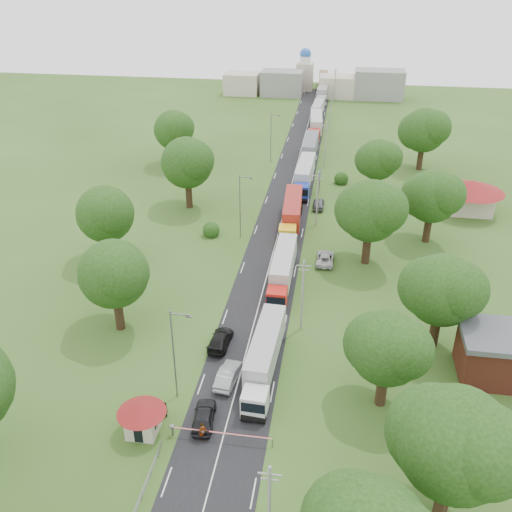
% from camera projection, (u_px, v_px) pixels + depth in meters
% --- Properties ---
extents(ground, '(260.00, 260.00, 0.00)m').
position_uv_depth(ground, '(262.00, 293.00, 72.23)').
color(ground, '#314D19').
rests_on(ground, ground).
extents(road, '(8.00, 200.00, 0.04)m').
position_uv_depth(road, '(280.00, 226.00, 89.61)').
color(road, black).
rests_on(road, ground).
extents(boom_barrier, '(9.22, 0.35, 1.18)m').
position_uv_depth(boom_barrier, '(207.00, 432.00, 50.26)').
color(boom_barrier, slate).
rests_on(boom_barrier, ground).
extents(guard_booth, '(4.40, 4.40, 3.45)m').
position_uv_depth(guard_booth, '(142.00, 414.00, 50.44)').
color(guard_booth, '#BFB29E').
rests_on(guard_booth, ground).
extents(info_sign, '(0.12, 3.10, 4.10)m').
position_uv_depth(info_sign, '(320.00, 176.00, 100.52)').
color(info_sign, slate).
rests_on(info_sign, ground).
extents(pole_0, '(1.60, 0.24, 9.00)m').
position_uv_depth(pole_0, '(269.00, 511.00, 38.85)').
color(pole_0, gray).
rests_on(pole_0, ground).
extents(pole_1, '(1.60, 0.24, 9.00)m').
position_uv_depth(pole_1, '(303.00, 294.00, 63.18)').
color(pole_1, gray).
rests_on(pole_1, ground).
extents(pole_2, '(1.60, 0.24, 9.00)m').
position_uv_depth(pole_2, '(317.00, 198.00, 87.52)').
color(pole_2, gray).
rests_on(pole_2, ground).
extents(pole_3, '(1.60, 0.24, 9.00)m').
position_uv_depth(pole_3, '(326.00, 144.00, 111.85)').
color(pole_3, gray).
rests_on(pole_3, ground).
extents(pole_4, '(1.60, 0.24, 9.00)m').
position_uv_depth(pole_4, '(331.00, 109.00, 136.18)').
color(pole_4, gray).
rests_on(pole_4, ground).
extents(pole_5, '(1.60, 0.24, 9.00)m').
position_uv_depth(pole_5, '(335.00, 84.00, 160.52)').
color(pole_5, gray).
rests_on(pole_5, ground).
extents(lamp_0, '(2.03, 0.22, 10.00)m').
position_uv_depth(lamp_0, '(175.00, 351.00, 52.92)').
color(lamp_0, slate).
rests_on(lamp_0, ground).
extents(lamp_1, '(2.03, 0.22, 10.00)m').
position_uv_depth(lamp_1, '(241.00, 204.00, 83.34)').
color(lamp_1, slate).
rests_on(lamp_1, ground).
extents(lamp_2, '(2.03, 0.22, 10.00)m').
position_uv_depth(lamp_2, '(272.00, 135.00, 113.76)').
color(lamp_2, slate).
rests_on(lamp_2, ground).
extents(tree_1, '(9.60, 9.60, 12.05)m').
position_uv_depth(tree_1, '(455.00, 442.00, 40.16)').
color(tree_1, '#382616').
rests_on(tree_1, ground).
extents(tree_2, '(8.00, 8.00, 10.10)m').
position_uv_depth(tree_2, '(387.00, 347.00, 51.70)').
color(tree_2, '#382616').
rests_on(tree_2, ground).
extents(tree_3, '(8.80, 8.80, 11.07)m').
position_uv_depth(tree_3, '(442.00, 289.00, 59.30)').
color(tree_3, '#382616').
rests_on(tree_3, ground).
extents(tree_4, '(9.60, 9.60, 12.05)m').
position_uv_depth(tree_4, '(370.00, 210.00, 75.59)').
color(tree_4, '#382616').
rests_on(tree_4, ground).
extents(tree_5, '(8.80, 8.80, 11.07)m').
position_uv_depth(tree_5, '(432.00, 196.00, 81.62)').
color(tree_5, '#382616').
rests_on(tree_5, ground).
extents(tree_6, '(8.00, 8.00, 10.10)m').
position_uv_depth(tree_6, '(378.00, 159.00, 97.62)').
color(tree_6, '#382616').
rests_on(tree_6, ground).
extents(tree_7, '(9.60, 9.60, 12.05)m').
position_uv_depth(tree_7, '(424.00, 130.00, 108.88)').
color(tree_7, '#382616').
rests_on(tree_7, ground).
extents(tree_10, '(8.80, 8.80, 11.07)m').
position_uv_depth(tree_10, '(114.00, 273.00, 62.25)').
color(tree_10, '#382616').
rests_on(tree_10, ground).
extents(tree_11, '(8.80, 8.80, 11.07)m').
position_uv_depth(tree_11, '(105.00, 213.00, 76.22)').
color(tree_11, '#382616').
rests_on(tree_11, ground).
extents(tree_12, '(9.60, 9.60, 12.05)m').
position_uv_depth(tree_12, '(187.00, 162.00, 92.51)').
color(tree_12, '#382616').
rests_on(tree_12, ground).
extents(tree_13, '(8.80, 8.80, 11.07)m').
position_uv_depth(tree_13, '(174.00, 130.00, 111.25)').
color(tree_13, '#382616').
rests_on(tree_13, ground).
extents(house_brick, '(8.60, 6.60, 5.20)m').
position_uv_depth(house_brick, '(502.00, 354.00, 57.06)').
color(house_brick, maroon).
rests_on(house_brick, ground).
extents(house_cream, '(10.08, 10.08, 5.80)m').
position_uv_depth(house_cream, '(471.00, 192.00, 92.55)').
color(house_cream, '#BFB29E').
rests_on(house_cream, ground).
extents(distant_town, '(52.00, 8.00, 8.00)m').
position_uv_depth(distant_town, '(318.00, 84.00, 166.08)').
color(distant_town, gray).
rests_on(distant_town, ground).
extents(church, '(5.00, 5.00, 12.30)m').
position_uv_depth(church, '(305.00, 72.00, 172.75)').
color(church, '#BFB29E').
rests_on(church, ground).
extents(truck_0, '(2.94, 14.32, 3.96)m').
position_uv_depth(truck_0, '(264.00, 356.00, 57.72)').
color(truck_0, silver).
rests_on(truck_0, ground).
extents(truck_1, '(2.45, 14.27, 3.96)m').
position_uv_depth(truck_1, '(283.00, 269.00, 73.32)').
color(truck_1, red).
rests_on(truck_1, ground).
extents(truck_2, '(3.18, 15.21, 4.20)m').
position_uv_depth(truck_2, '(292.00, 213.00, 88.51)').
color(truck_2, yellow).
rests_on(truck_2, ground).
extents(truck_3, '(2.95, 15.43, 4.27)m').
position_uv_depth(truck_3, '(304.00, 175.00, 103.21)').
color(truck_3, '#1B35A2').
rests_on(truck_3, ground).
extents(truck_4, '(2.73, 15.31, 4.24)m').
position_uv_depth(truck_4, '(310.00, 149.00, 116.47)').
color(truck_4, silver).
rests_on(truck_4, ground).
extents(truck_5, '(3.45, 15.37, 4.24)m').
position_uv_depth(truck_5, '(316.00, 125.00, 132.61)').
color(truck_5, red).
rests_on(truck_5, ground).
extents(truck_6, '(2.96, 13.54, 3.74)m').
position_uv_depth(truck_6, '(318.00, 110.00, 145.50)').
color(truck_6, '#2A7240').
rests_on(truck_6, ground).
extents(truck_7, '(2.86, 15.40, 4.27)m').
position_uv_depth(truck_7, '(323.00, 93.00, 161.33)').
color(truck_7, '#A8A8A8').
rests_on(truck_7, ground).
extents(truck_8, '(3.36, 15.49, 4.28)m').
position_uv_depth(truck_8, '(323.00, 81.00, 176.07)').
color(truck_8, brown).
rests_on(truck_8, ground).
extents(car_lane_front, '(2.36, 4.88, 1.61)m').
position_uv_depth(car_lane_front, '(204.00, 416.00, 52.10)').
color(car_lane_front, black).
rests_on(car_lane_front, ground).
extents(car_lane_mid, '(2.17, 5.01, 1.60)m').
position_uv_depth(car_lane_mid, '(228.00, 375.00, 57.09)').
color(car_lane_mid, gray).
rests_on(car_lane_mid, ground).
extents(car_lane_rear, '(2.35, 5.20, 1.48)m').
position_uv_depth(car_lane_rear, '(220.00, 340.00, 62.34)').
color(car_lane_rear, black).
rests_on(car_lane_rear, ground).
extents(car_verge_near, '(2.41, 5.16, 1.43)m').
position_uv_depth(car_verge_near, '(325.00, 258.00, 78.81)').
color(car_verge_near, beige).
rests_on(car_verge_near, ground).
extents(car_verge_far, '(1.87, 4.58, 1.56)m').
position_uv_depth(car_verge_far, '(319.00, 204.00, 95.45)').
color(car_verge_far, '#53565A').
rests_on(car_verge_far, ground).
extents(pedestrian_near, '(0.83, 0.72, 1.92)m').
position_uv_depth(pedestrian_near, '(203.00, 432.00, 50.13)').
color(pedestrian_near, gray).
rests_on(pedestrian_near, ground).
extents(pedestrian_booth, '(0.88, 0.97, 1.61)m').
position_uv_depth(pedestrian_booth, '(165.00, 410.00, 52.80)').
color(pedestrian_booth, gray).
rests_on(pedestrian_booth, ground).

